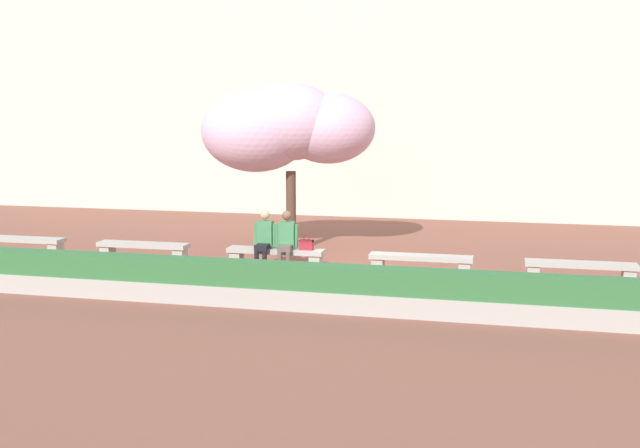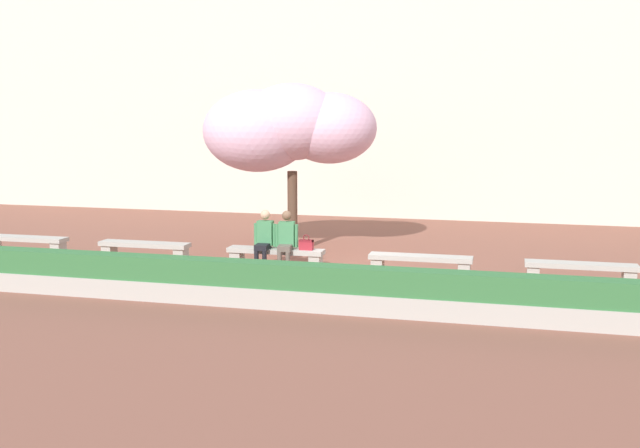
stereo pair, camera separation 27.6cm
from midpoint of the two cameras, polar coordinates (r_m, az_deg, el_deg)
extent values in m
plane|color=brown|center=(16.12, 2.50, -3.70)|extent=(100.00, 100.00, 0.00)
cube|color=beige|center=(26.30, 7.61, 12.59)|extent=(36.10, 4.00, 10.66)
cube|color=#ADA89E|center=(19.33, -21.19, -1.04)|extent=(2.16, 0.44, 0.10)
cube|color=#ADA89E|center=(18.86, -18.91, -1.84)|extent=(0.24, 0.34, 0.35)
cube|color=#ADA89E|center=(17.66, -12.80, -1.52)|extent=(2.16, 0.44, 0.10)
cube|color=#ADA89E|center=(18.13, -15.33, -2.08)|extent=(0.24, 0.34, 0.35)
cube|color=#ADA89E|center=(17.31, -10.09, -2.39)|extent=(0.24, 0.34, 0.35)
cube|color=#ADA89E|center=(16.45, -2.91, -2.04)|extent=(2.16, 0.44, 0.10)
cube|color=#ADA89E|center=(16.78, -5.87, -2.65)|extent=(0.24, 0.34, 0.35)
cube|color=#ADA89E|center=(16.25, 0.15, -2.97)|extent=(0.24, 0.34, 0.35)
cube|color=#ADA89E|center=(15.79, 8.16, -2.56)|extent=(2.16, 0.44, 0.10)
cube|color=#ADA89E|center=(15.95, 4.90, -3.22)|extent=(0.24, 0.34, 0.35)
cube|color=#ADA89E|center=(15.77, 11.43, -3.49)|extent=(0.24, 0.34, 0.35)
cube|color=#ADA89E|center=(15.76, 19.73, -2.99)|extent=(2.16, 0.44, 0.10)
cube|color=#ADA89E|center=(15.74, 16.40, -3.69)|extent=(0.24, 0.34, 0.35)
cube|color=#ADA89E|center=(15.92, 22.94, -3.88)|extent=(0.24, 0.34, 0.35)
cube|color=black|center=(16.23, -4.43, -3.54)|extent=(0.11, 0.22, 0.06)
cylinder|color=black|center=(16.24, -4.38, -2.77)|extent=(0.10, 0.10, 0.42)
cube|color=black|center=(16.18, -3.82, -3.57)|extent=(0.11, 0.22, 0.06)
cylinder|color=black|center=(16.19, -3.77, -2.80)|extent=(0.10, 0.10, 0.42)
cube|color=black|center=(16.33, -3.91, -1.73)|extent=(0.30, 0.41, 0.12)
cube|color=#428451|center=(16.50, -3.70, -0.68)|extent=(0.35, 0.23, 0.54)
sphere|color=tan|center=(16.44, -3.72, 0.71)|extent=(0.21, 0.21, 0.21)
cylinder|color=#428451|center=(16.54, -4.42, -0.80)|extent=(0.09, 0.09, 0.50)
cylinder|color=#428451|center=(16.43, -3.02, -0.85)|extent=(0.09, 0.09, 0.50)
cube|color=black|center=(16.06, -2.65, -3.65)|extent=(0.13, 0.23, 0.06)
cylinder|color=brown|center=(16.07, -2.61, -2.87)|extent=(0.10, 0.10, 0.42)
cube|color=black|center=(16.03, -2.01, -3.67)|extent=(0.13, 0.23, 0.06)
cylinder|color=brown|center=(16.04, -1.98, -2.89)|extent=(0.10, 0.10, 0.42)
cube|color=brown|center=(16.18, -2.19, -1.82)|extent=(0.33, 0.43, 0.12)
cube|color=#428451|center=(16.35, -2.06, -0.75)|extent=(0.36, 0.26, 0.54)
sphere|color=brown|center=(16.29, -2.07, 0.66)|extent=(0.21, 0.21, 0.21)
cylinder|color=#428451|center=(16.37, -2.80, -0.88)|extent=(0.09, 0.09, 0.50)
cylinder|color=#428451|center=(16.30, -1.35, -0.92)|extent=(0.09, 0.09, 0.50)
cube|color=#A3232D|center=(16.23, -0.56, -1.60)|extent=(0.30, 0.14, 0.22)
cube|color=maroon|center=(16.21, -0.57, -1.29)|extent=(0.30, 0.15, 0.04)
torus|color=maroon|center=(16.20, -0.56, -1.04)|extent=(0.14, 0.02, 0.14)
cylinder|color=#513828|center=(18.33, -1.68, 0.93)|extent=(0.24, 0.24, 1.99)
ellipsoid|color=#EFB7D1|center=(18.18, -1.71, 7.79)|extent=(2.47, 2.21, 1.85)
ellipsoid|color=#EFB7D1|center=(18.39, -4.37, 7.09)|extent=(2.66, 2.50, 2.00)
ellipsoid|color=#EFB7D1|center=(18.22, 1.18, 7.32)|extent=(2.29, 2.22, 1.72)
cube|color=#ADA89E|center=(13.10, -0.44, -5.74)|extent=(23.01, 0.50, 0.36)
cube|color=#336B38|center=(13.00, -0.44, -4.03)|extent=(22.91, 0.44, 0.44)
camera|label=1|loc=(0.14, -89.51, 0.07)|focal=42.00mm
camera|label=2|loc=(0.14, 90.49, -0.07)|focal=42.00mm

